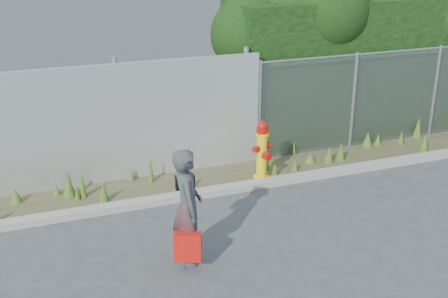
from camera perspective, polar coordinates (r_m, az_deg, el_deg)
ground at (r=8.59m, az=5.25°, el=-9.17°), size 80.00×80.00×0.00m
curb at (r=10.01m, az=0.80°, el=-4.02°), size 16.00×0.22×0.12m
weed_strip at (r=10.91m, az=4.54°, el=-1.55°), size 16.00×1.35×0.55m
corrugated_fence at (r=10.16m, az=-19.10°, el=1.49°), size 8.50×0.21×2.30m
chainlink_fence at (r=12.69m, az=16.98°, el=5.21°), size 6.50×0.07×2.05m
hedge at (r=13.22m, az=14.43°, el=10.43°), size 7.76×2.27×3.72m
fire_hydrant at (r=10.32m, az=3.88°, el=-0.22°), size 0.39×0.35×1.17m
woman at (r=7.66m, az=-3.73°, el=-5.89°), size 0.50×0.67×1.69m
red_tote_bag at (r=7.64m, az=-3.70°, el=-9.88°), size 0.37×0.14×0.48m
black_shoulder_bag at (r=7.68m, az=-3.99°, el=-3.36°), size 0.26×0.11×0.20m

